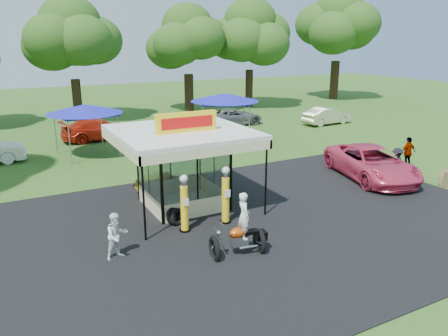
{
  "coord_description": "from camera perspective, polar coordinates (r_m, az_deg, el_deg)",
  "views": [
    {
      "loc": [
        -8.76,
        -11.53,
        6.98
      ],
      "look_at": [
        -0.54,
        4.0,
        1.78
      ],
      "focal_mm": 35.0,
      "sensor_mm": 36.0,
      "label": 1
    }
  ],
  "objects": [
    {
      "name": "spare_tires",
      "position": [
        17.18,
        -6.4,
        -6.33
      ],
      "size": [
        0.89,
        0.74,
        0.72
      ],
      "rotation": [
        0.0,
        0.0,
        0.41
      ],
      "color": "black",
      "rests_on": "ground"
    },
    {
      "name": "oak_far_d",
      "position": [
        44.24,
        -4.74,
        15.75
      ],
      "size": [
        8.51,
        8.51,
        10.13
      ],
      "color": "black",
      "rests_on": "ground"
    },
    {
      "name": "kiosk_car",
      "position": [
        20.95,
        -7.64,
        -1.75
      ],
      "size": [
        2.82,
        1.13,
        0.96
      ],
      "primitive_type": "imported",
      "rotation": [
        0.0,
        0.0,
        1.57
      ],
      "color": "yellow",
      "rests_on": "ground"
    },
    {
      "name": "tent_east",
      "position": [
        30.95,
        0.1,
        9.17
      ],
      "size": [
        4.8,
        4.8,
        3.36
      ],
      "rotation": [
        0.0,
        0.0,
        -0.42
      ],
      "color": "gray",
      "rests_on": "ground"
    },
    {
      "name": "oak_far_f",
      "position": [
        54.84,
        14.63,
        16.88
      ],
      "size": [
        10.15,
        10.15,
        12.22
      ],
      "color": "black",
      "rests_on": "ground"
    },
    {
      "name": "bg_car_d",
      "position": [
        37.05,
        1.2,
        6.72
      ],
      "size": [
        5.1,
        2.43,
        1.4
      ],
      "primitive_type": "imported",
      "rotation": [
        0.0,
        0.0,
        1.59
      ],
      "color": "slate",
      "rests_on": "ground"
    },
    {
      "name": "asphalt_apron",
      "position": [
        17.56,
        4.66,
        -6.93
      ],
      "size": [
        20.0,
        14.0,
        0.04
      ],
      "primitive_type": "cube",
      "color": "black",
      "rests_on": "ground"
    },
    {
      "name": "oak_far_e",
      "position": [
        46.66,
        3.4,
        16.4
      ],
      "size": [
        9.12,
        9.12,
        10.86
      ],
      "color": "black",
      "rests_on": "ground"
    },
    {
      "name": "tent_west",
      "position": [
        28.05,
        -17.76,
        7.3
      ],
      "size": [
        4.56,
        4.56,
        3.19
      ],
      "rotation": [
        0.0,
        0.0,
        0.13
      ],
      "color": "gray",
      "rests_on": "ground"
    },
    {
      "name": "spectator_east_a",
      "position": [
        24.41,
        21.62,
        0.63
      ],
      "size": [
        1.16,
        1.14,
        1.6
      ],
      "primitive_type": "imported",
      "rotation": [
        0.0,
        0.0,
        3.89
      ],
      "color": "black",
      "rests_on": "ground"
    },
    {
      "name": "bg_car_b",
      "position": [
        32.65,
        -15.98,
        4.88
      ],
      "size": [
        5.42,
        2.49,
        1.54
      ],
      "primitive_type": "imported",
      "rotation": [
        0.0,
        0.0,
        1.63
      ],
      "color": "red",
      "rests_on": "ground"
    },
    {
      "name": "bg_car_e",
      "position": [
        38.31,
        13.27,
        6.65
      ],
      "size": [
        4.49,
        1.79,
        1.45
      ],
      "primitive_type": "imported",
      "rotation": [
        0.0,
        0.0,
        1.63
      ],
      "color": "#B7B88D",
      "rests_on": "ground"
    },
    {
      "name": "pink_sedan",
      "position": [
        23.79,
        18.69,
        0.64
      ],
      "size": [
        4.21,
        6.54,
        1.68
      ],
      "primitive_type": "imported",
      "rotation": [
        0.0,
        0.0,
        -0.25
      ],
      "color": "#DA3B60",
      "rests_on": "ground"
    },
    {
      "name": "oak_far_c",
      "position": [
        40.47,
        -19.25,
        14.99
      ],
      "size": [
        8.75,
        8.75,
        10.32
      ],
      "color": "black",
      "rests_on": "ground"
    },
    {
      "name": "spectator_west",
      "position": [
        14.88,
        -13.83,
        -8.6
      ],
      "size": [
        0.89,
        0.76,
        1.59
      ],
      "primitive_type": "imported",
      "rotation": [
        0.0,
        0.0,
        0.23
      ],
      "color": "white",
      "rests_on": "ground"
    },
    {
      "name": "motorcycle",
      "position": [
        14.65,
        2.31,
        -8.1
      ],
      "size": [
        1.99,
        1.15,
        2.29
      ],
      "rotation": [
        0.0,
        0.0,
        -0.14
      ],
      "color": "black",
      "rests_on": "ground"
    },
    {
      "name": "bg_car_c",
      "position": [
        33.41,
        -3.61,
        5.73
      ],
      "size": [
        4.81,
        2.99,
        1.53
      ],
      "primitive_type": "imported",
      "rotation": [
        0.0,
        0.0,
        1.29
      ],
      "color": "#A7A6AB",
      "rests_on": "ground"
    },
    {
      "name": "gas_station_kiosk",
      "position": [
        18.6,
        -5.41,
        0.18
      ],
      "size": [
        5.4,
        5.4,
        4.18
      ],
      "color": "white",
      "rests_on": "ground"
    },
    {
      "name": "gas_pump_right",
      "position": [
        16.96,
        0.21,
        -3.72
      ],
      "size": [
        0.44,
        0.44,
        2.34
      ],
      "color": "black",
      "rests_on": "ground"
    },
    {
      "name": "spectator_east_b",
      "position": [
        26.56,
        22.91,
        1.88
      ],
      "size": [
        1.05,
        0.49,
        1.76
      ],
      "primitive_type": "imported",
      "rotation": [
        0.0,
        0.0,
        3.09
      ],
      "color": "gray",
      "rests_on": "ground"
    },
    {
      "name": "a_frame_sign",
      "position": [
        23.79,
        26.93,
        -1.3
      ],
      "size": [
        0.53,
        0.55,
        0.88
      ],
      "rotation": [
        0.0,
        0.0,
        -0.25
      ],
      "color": "#593819",
      "rests_on": "ground"
    },
    {
      "name": "gas_pump_left",
      "position": [
        16.29,
        -5.2,
        -4.81
      ],
      "size": [
        0.42,
        0.42,
        2.26
      ],
      "color": "black",
      "rests_on": "ground"
    },
    {
      "name": "ground",
      "position": [
        16.08,
        8.52,
        -9.45
      ],
      "size": [
        120.0,
        120.0,
        0.0
      ],
      "primitive_type": "plane",
      "color": "#2F571B",
      "rests_on": "ground"
    }
  ]
}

